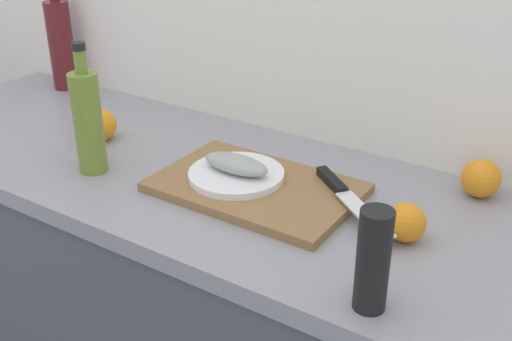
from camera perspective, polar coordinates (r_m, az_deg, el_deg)
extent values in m
cube|color=gray|center=(1.36, -2.21, -1.73)|extent=(2.00, 0.60, 0.04)
cube|color=olive|center=(1.30, 0.00, -1.58)|extent=(0.42, 0.27, 0.02)
cylinder|color=white|center=(1.32, -1.83, -0.39)|extent=(0.21, 0.21, 0.01)
ellipsoid|color=#999E99|center=(1.31, -1.85, 0.61)|extent=(0.15, 0.07, 0.04)
cube|color=silver|center=(1.19, 9.93, -3.98)|extent=(0.16, 0.14, 0.00)
cube|color=black|center=(1.30, 6.99, -0.95)|extent=(0.10, 0.09, 0.02)
cylinder|color=olive|center=(1.40, -15.18, 4.19)|extent=(0.06, 0.06, 0.23)
cylinder|color=olive|center=(1.36, -15.86, 9.60)|extent=(0.03, 0.03, 0.05)
cylinder|color=black|center=(1.35, -16.03, 10.93)|extent=(0.03, 0.03, 0.02)
cylinder|color=#59191E|center=(1.99, -17.48, 10.89)|extent=(0.07, 0.07, 0.26)
sphere|color=orange|center=(1.59, -14.12, 4.08)|extent=(0.08, 0.08, 0.08)
sphere|color=orange|center=(1.16, 13.65, -4.67)|extent=(0.07, 0.07, 0.07)
sphere|color=orange|center=(1.36, 19.99, -0.69)|extent=(0.08, 0.08, 0.08)
cylinder|color=black|center=(0.96, 10.72, -8.16)|extent=(0.05, 0.05, 0.17)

